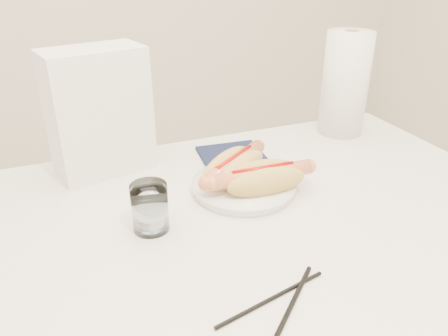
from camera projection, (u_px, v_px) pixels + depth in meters
name	position (u px, v px, depth m)	size (l,w,h in m)	color
table	(233.00, 258.00, 0.78)	(1.20, 0.80, 0.75)	silver
plate	(244.00, 187.00, 0.87)	(0.20, 0.20, 0.02)	white
hotdog_left	(234.00, 167.00, 0.87)	(0.18, 0.15, 0.05)	#E2A75A
hotdog_right	(262.00, 178.00, 0.83)	(0.20, 0.08, 0.05)	#D3AC52
water_glass	(150.00, 208.00, 0.74)	(0.06, 0.06, 0.09)	silver
chopstick_near	(284.00, 320.00, 0.57)	(0.01, 0.01, 0.23)	black
chopstick_far	(272.00, 299.00, 0.60)	(0.01, 0.01, 0.19)	black
napkin_box	(99.00, 112.00, 0.90)	(0.20, 0.11, 0.26)	white
navy_napkin	(233.00, 156.00, 1.01)	(0.14, 0.14, 0.01)	#111836
paper_towel_roll	(345.00, 84.00, 1.10)	(0.11, 0.11, 0.26)	white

